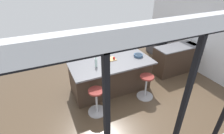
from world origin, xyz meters
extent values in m
plane|color=brown|center=(0.00, 0.00, 0.00)|extent=(7.27, 7.27, 0.00)
cube|color=black|center=(0.51, 2.47, 1.34)|extent=(0.05, 0.06, 2.31)
cube|color=silver|center=(-2.80, 0.00, 1.33)|extent=(0.12, 4.94, 2.66)
cube|color=#38281E|center=(-2.45, -0.11, 0.44)|extent=(2.32, 0.60, 0.88)
cube|color=slate|center=(-2.45, -0.11, 0.89)|extent=(2.32, 0.60, 0.03)
cube|color=#38383D|center=(-2.74, -0.11, 0.85)|extent=(0.44, 0.36, 0.12)
cylinder|color=#B7B7BC|center=(-2.74, -0.26, 1.05)|extent=(0.02, 0.02, 0.28)
cube|color=#38383D|center=(-2.45, -1.62, 0.44)|extent=(0.60, 0.60, 0.88)
cube|color=black|center=(-2.45, -1.31, 0.40)|extent=(0.44, 0.01, 0.32)
cube|color=#38281E|center=(0.34, -0.11, 0.43)|extent=(2.13, 0.92, 0.86)
cube|color=slate|center=(0.34, -0.06, 0.88)|extent=(2.19, 1.12, 0.04)
cylinder|color=#B7B7BC|center=(-0.35, 0.62, 0.01)|extent=(0.44, 0.44, 0.03)
cylinder|color=#B7B7BC|center=(-0.35, 0.62, 0.32)|extent=(0.05, 0.05, 0.60)
cylinder|color=maroon|center=(-0.35, 0.62, 0.64)|extent=(0.36, 0.36, 0.04)
cylinder|color=#B7B7BC|center=(1.03, 0.62, 0.01)|extent=(0.44, 0.44, 0.03)
cylinder|color=#B7B7BC|center=(1.03, 0.62, 0.32)|extent=(0.05, 0.05, 0.60)
cylinder|color=maroon|center=(1.03, 0.62, 0.64)|extent=(0.36, 0.36, 0.04)
cube|color=tan|center=(0.35, -0.19, 0.91)|extent=(0.36, 0.24, 0.02)
sphere|color=#609E2D|center=(0.37, -0.22, 0.97)|extent=(0.09, 0.09, 0.09)
sphere|color=red|center=(0.23, -0.13, 0.96)|extent=(0.07, 0.07, 0.07)
cylinder|color=silver|center=(0.79, 0.02, 1.01)|extent=(0.06, 0.06, 0.22)
cylinder|color=silver|center=(0.79, 0.02, 1.16)|extent=(0.03, 0.03, 0.08)
cylinder|color=#B7B7BC|center=(0.79, 0.02, 1.21)|extent=(0.03, 0.03, 0.02)
cylinder|color=#334C6B|center=(-0.48, -0.03, 0.94)|extent=(0.26, 0.26, 0.07)
cylinder|color=#192635|center=(-0.48, -0.03, 0.95)|extent=(0.21, 0.21, 0.04)
camera|label=1|loc=(1.97, 3.52, 2.99)|focal=26.96mm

